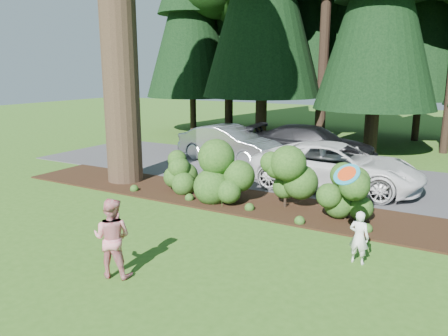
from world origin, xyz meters
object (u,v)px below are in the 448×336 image
child (359,237)px  adult (112,238)px  car_silver_wagon (230,144)px  car_white_suv (337,166)px  car_dark_suv (312,144)px  frisbee (347,174)px

child → adult: bearing=42.3°
car_silver_wagon → car_white_suv: (5.28, -2.13, -0.01)m
car_dark_suv → frisbee: (3.74, -9.05, 1.03)m
car_white_suv → frisbee: frisbee is taller
car_white_suv → car_dark_suv: bearing=27.8°
adult → child: bearing=-162.1°
adult → frisbee: frisbee is taller
car_dark_suv → child: size_ratio=4.76×
child → frisbee: 1.33m
car_dark_suv → frisbee: frisbee is taller
child → car_silver_wagon: bearing=-40.1°
car_dark_suv → car_white_suv: bearing=-155.6°
car_silver_wagon → frisbee: frisbee is taller
car_silver_wagon → car_dark_suv: bearing=-54.5°
car_silver_wagon → car_dark_suv: size_ratio=0.87×
frisbee → car_white_suv: bearing=107.1°
car_silver_wagon → frisbee: (6.92, -7.47, 1.04)m
car_white_suv → child: car_white_suv is taller
child → frisbee: (-0.36, 0.11, 1.28)m
car_silver_wagon → child: bearing=-127.2°
car_white_suv → car_dark_suv: 4.28m
car_dark_suv → adult: car_dark_suv is taller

